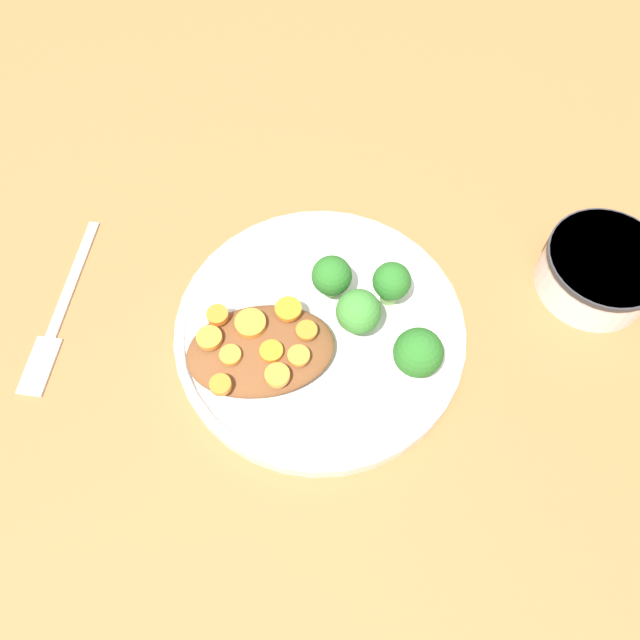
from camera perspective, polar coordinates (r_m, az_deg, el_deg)
ground_plane at (r=0.60m, az=0.00°, el=-1.51°), size 4.00×4.00×0.00m
plate at (r=0.59m, az=0.00°, el=-0.97°), size 0.27×0.27×0.02m
dip_bowl at (r=0.66m, az=24.28°, el=4.28°), size 0.11×0.11×0.05m
stew_mound at (r=0.56m, az=-5.44°, el=-2.77°), size 0.13×0.09×0.02m
broccoli_floret_0 at (r=0.55m, az=3.53°, el=0.72°), size 0.04×0.04×0.05m
broccoli_floret_1 at (r=0.54m, az=8.96°, el=-3.02°), size 0.04×0.04×0.06m
broccoli_floret_2 at (r=0.57m, az=1.08°, el=4.01°), size 0.04×0.04×0.05m
broccoli_floret_3 at (r=0.57m, az=6.55°, el=3.43°), size 0.04×0.04×0.05m
carrot_slice_0 at (r=0.56m, az=-6.41°, el=-0.02°), size 0.03×0.03×0.01m
carrot_slice_1 at (r=0.56m, az=-2.92°, el=1.00°), size 0.02×0.02×0.01m
carrot_slice_2 at (r=0.55m, az=-8.19°, el=-3.19°), size 0.02×0.02×0.01m
carrot_slice_3 at (r=0.54m, az=-1.96°, el=-3.28°), size 0.02×0.02×0.00m
carrot_slice_4 at (r=0.53m, az=-9.09°, el=-5.86°), size 0.02×0.02×0.01m
carrot_slice_5 at (r=0.54m, az=-4.47°, el=-2.86°), size 0.02×0.02×0.00m
carrot_slice_6 at (r=0.55m, az=-10.08°, el=-1.63°), size 0.02×0.02×0.01m
carrot_slice_7 at (r=0.53m, az=-3.93°, el=-5.06°), size 0.02×0.02×0.01m
carrot_slice_8 at (r=0.56m, az=-9.35°, el=0.45°), size 0.02×0.02×0.01m
carrot_slice_9 at (r=0.55m, az=-1.23°, el=-0.96°), size 0.02×0.02×0.00m
fork at (r=0.65m, az=-22.95°, el=-0.01°), size 0.07×0.19×0.01m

